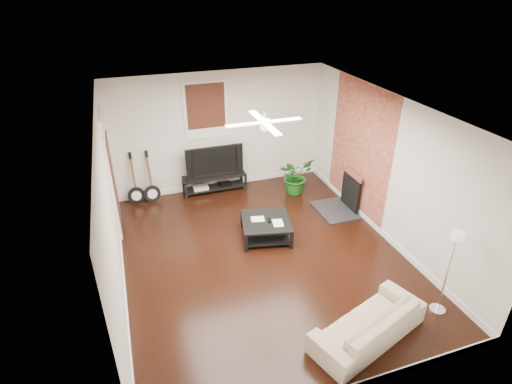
% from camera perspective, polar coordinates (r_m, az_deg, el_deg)
% --- Properties ---
extents(room, '(5.01, 6.01, 2.81)m').
position_cam_1_polar(room, '(6.98, 1.06, 0.32)').
color(room, black).
rests_on(room, ground).
extents(brick_accent, '(0.02, 2.20, 2.80)m').
position_cam_1_polar(brick_accent, '(8.83, 14.23, 5.69)').
color(brick_accent, '#A24734').
rests_on(brick_accent, floor).
extents(fireplace, '(0.80, 1.10, 0.92)m').
position_cam_1_polar(fireplace, '(9.08, 11.99, 0.03)').
color(fireplace, black).
rests_on(fireplace, floor).
extents(window_back, '(1.00, 0.06, 1.30)m').
position_cam_1_polar(window_back, '(9.34, -7.00, 11.21)').
color(window_back, black).
rests_on(window_back, wall_back).
extents(door_left, '(0.08, 1.00, 2.50)m').
position_cam_1_polar(door_left, '(8.42, -19.54, 2.62)').
color(door_left, white).
rests_on(door_left, wall_left).
extents(tv_stand, '(1.50, 0.40, 0.42)m').
position_cam_1_polar(tv_stand, '(9.84, -5.77, 1.24)').
color(tv_stand, black).
rests_on(tv_stand, floor).
extents(tv, '(1.34, 0.18, 0.77)m').
position_cam_1_polar(tv, '(9.60, -5.97, 4.45)').
color(tv, black).
rests_on(tv, tv_stand).
extents(coffee_table, '(1.10, 1.10, 0.39)m').
position_cam_1_polar(coffee_table, '(8.13, 1.38, -5.13)').
color(coffee_table, black).
rests_on(coffee_table, floor).
extents(sofa, '(1.95, 1.26, 0.53)m').
position_cam_1_polar(sofa, '(6.33, 15.38, -17.23)').
color(sofa, tan).
rests_on(sofa, floor).
extents(floor_lamp, '(0.31, 0.31, 1.48)m').
position_cam_1_polar(floor_lamp, '(6.81, 25.14, -10.17)').
color(floor_lamp, silver).
rests_on(floor_lamp, floor).
extents(potted_plant, '(0.98, 0.92, 0.88)m').
position_cam_1_polar(potted_plant, '(9.68, 5.53, 2.26)').
color(potted_plant, '#1A5718').
rests_on(potted_plant, floor).
extents(guitar_left, '(0.38, 0.27, 1.22)m').
position_cam_1_polar(guitar_left, '(9.46, -16.65, 1.63)').
color(guitar_left, black).
rests_on(guitar_left, floor).
extents(guitar_right, '(0.40, 0.30, 1.22)m').
position_cam_1_polar(guitar_right, '(9.44, -14.53, 1.88)').
color(guitar_right, black).
rests_on(guitar_right, floor).
extents(ceiling_fan, '(1.24, 1.24, 0.32)m').
position_cam_1_polar(ceiling_fan, '(6.50, 1.16, 9.69)').
color(ceiling_fan, white).
rests_on(ceiling_fan, ceiling).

